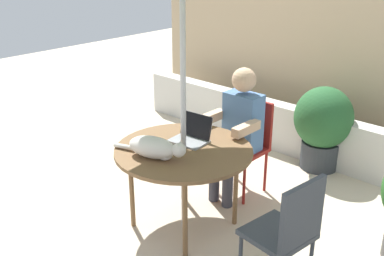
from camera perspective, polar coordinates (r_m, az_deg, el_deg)
The scene contains 10 objects.
ground_plane at distance 4.08m, azimuth -0.98°, elevation -11.80°, with size 14.00×14.00×0.00m, color beige.
fence_back at distance 5.61m, azimuth 16.94°, elevation 7.52°, with size 5.17×0.08×1.91m, color tan.
planter_wall_low at distance 5.33m, azimuth 13.33°, elevation -0.61°, with size 4.66×0.20×0.55m, color beige.
patio_table at distance 3.75m, azimuth -1.04°, elevation -3.29°, with size 1.12×1.12×0.72m.
chair_occupied at distance 4.42m, azimuth 6.86°, elevation -1.30°, with size 0.40×0.40×0.90m.
chair_empty at distance 3.15m, azimuth 11.81°, elevation -12.01°, with size 0.45×0.45×0.90m.
person_seated at distance 4.24m, azimuth 5.68°, elevation 0.17°, with size 0.48×0.48×1.24m.
laptop at distance 3.86m, azimuth 0.07°, elevation -0.64°, with size 0.32×0.28×0.21m.
cat at distance 3.55m, azimuth -4.55°, elevation -2.47°, with size 0.64×0.30×0.17m.
potted_plant_near_fence at distance 5.01m, azimuth 15.84°, elevation 0.52°, with size 0.61×0.61×0.90m.
Camera 1 is at (2.36, -2.43, 2.28)m, focal length 43.21 mm.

